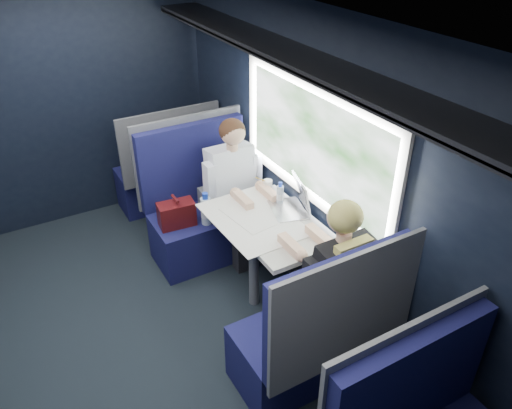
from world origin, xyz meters
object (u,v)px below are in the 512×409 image
table (271,231)px  seat_row_front (167,171)px  seat_bay_far (315,337)px  woman (334,273)px  laptop (294,201)px  seat_bay_near (203,212)px  cup (268,186)px  bottle_small (280,194)px  man (236,185)px

table → seat_row_front: size_ratio=0.86×
seat_bay_far → seat_row_front: bearing=90.0°
seat_bay_far → seat_row_front: (0.00, 2.67, -0.00)m
woman → laptop: size_ratio=3.35×
seat_bay_near → laptop: 0.99m
seat_bay_far → cup: size_ratio=12.77×
seat_bay_near → cup: bearing=-45.2°
seat_row_front → bottle_small: size_ratio=5.84×
table → seat_bay_far: bearing=-101.8°
seat_bay_far → cup: seat_bay_far is taller
seat_row_front → woman: (0.25, -2.50, 0.32)m
seat_bay_near → cup: 0.71m
seat_bay_far → table: bearing=78.2°
seat_bay_near → laptop: bearing=-59.5°
laptop → bottle_small: laptop is taller
seat_bay_near → woman: bearing=-80.6°
woman → bottle_small: (0.14, 0.92, 0.10)m
table → laptop: bearing=18.3°
table → cup: size_ratio=10.13×
laptop → cup: laptop is taller
bottle_small → seat_bay_near: bearing=121.3°
woman → seat_bay_far: bearing=-146.2°
seat_bay_near → woman: 1.63m
cup → woman: bearing=-98.2°
table → bottle_small: (0.21, 0.21, 0.16)m
seat_bay_far → woman: bearing=33.8°
laptop → cup: size_ratio=4.00×
bottle_small → cup: 0.24m
man → bottle_small: size_ratio=6.65×
cup → seat_bay_near: bearing=134.8°
woman → seat_row_front: bearing=95.7°
seat_row_front → man: man is taller
seat_bay_near → woman: size_ratio=0.95×
laptop → woman: bearing=-104.1°
woman → man: bearing=90.0°
table → seat_bay_near: bearing=102.5°
seat_bay_near → bottle_small: bearing=-58.7°
table → laptop: laptop is taller
seat_bay_far → cup: (0.42, 1.31, 0.38)m
bottle_small → cup: size_ratio=2.01×
seat_bay_near → seat_row_front: (0.01, 0.93, -0.01)m
seat_row_front → laptop: size_ratio=2.94×
seat_row_front → laptop: bearing=-75.3°
man → woman: bearing=-90.0°
table → seat_bay_near: (-0.19, 0.87, -0.24)m
bottle_small → man: bearing=106.2°
table → seat_row_front: 1.82m
seat_row_front → man: size_ratio=0.88×
seat_bay_far → woman: size_ratio=0.95×
seat_bay_far → laptop: (0.45, 0.96, 0.40)m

